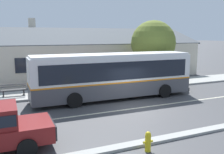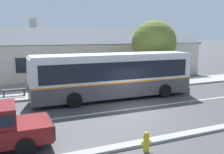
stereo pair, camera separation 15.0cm
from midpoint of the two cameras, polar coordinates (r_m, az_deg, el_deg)
ground_plane at (r=16.13m, az=6.26°, el=-7.06°), size 300.00×300.00×0.00m
sidewalk_far at (r=21.38m, az=-1.64°, el=-2.65°), size 60.00×3.00×0.15m
curb_near at (r=12.44m, az=17.29°, el=-12.32°), size 60.00×0.50×0.12m
lane_divider_stripe at (r=16.13m, az=6.26°, el=-7.05°), size 60.00×0.16×0.01m
community_building at (r=29.69m, az=-4.74°, el=4.43°), size 23.42×10.85×6.42m
transit_bus at (r=18.08m, az=0.59°, el=0.53°), size 11.85×2.86×3.28m
bench_by_building at (r=19.85m, az=-21.29°, el=-2.80°), size 1.77×0.51×0.94m
bench_down_street at (r=19.99m, az=-9.47°, el=-2.19°), size 1.70×0.51×0.94m
street_tree_primary at (r=24.02m, az=9.70°, el=7.30°), size 4.19×4.19×5.97m
fire_hydrant at (r=10.35m, az=8.26°, el=-14.35°), size 0.42×0.24×0.83m
bus_stop_sign at (r=22.77m, az=12.03°, el=1.90°), size 0.36×0.07×2.40m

